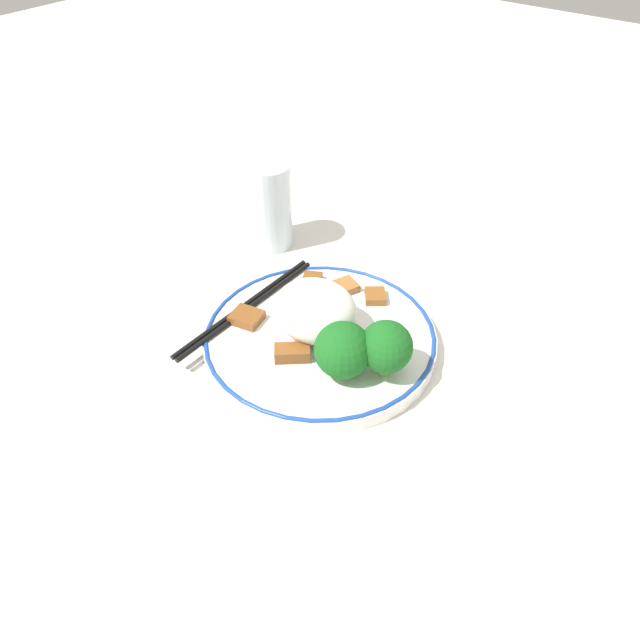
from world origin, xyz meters
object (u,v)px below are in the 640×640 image
Objects in this scene: broccoli_back_center at (386,347)px; drinking_glass at (268,205)px; broccoli_back_left at (343,350)px; plate at (320,339)px; chopsticks at (246,307)px.

broccoli_back_center is 0.29m from drinking_glass.
plate is at bearing 148.49° from broccoli_back_left.
broccoli_back_left reaches higher than chopsticks.
broccoli_back_center is (0.03, 0.03, 0.00)m from broccoli_back_left.
drinking_glass reaches higher than plate.
drinking_glass is at bearing 145.72° from plate.
drinking_glass is (-0.26, 0.13, 0.01)m from broccoli_back_center.
broccoli_back_left is 0.28× the size of chopsticks.
plate is 1.17× the size of chopsticks.
broccoli_back_center is (0.09, -0.01, 0.04)m from plate.
plate is 0.22m from drinking_glass.
broccoli_back_left is 0.15m from chopsticks.
plate is at bearing 10.36° from chopsticks.
plate is 0.07m from broccoli_back_left.
drinking_glass is (-0.23, 0.15, 0.01)m from broccoli_back_left.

